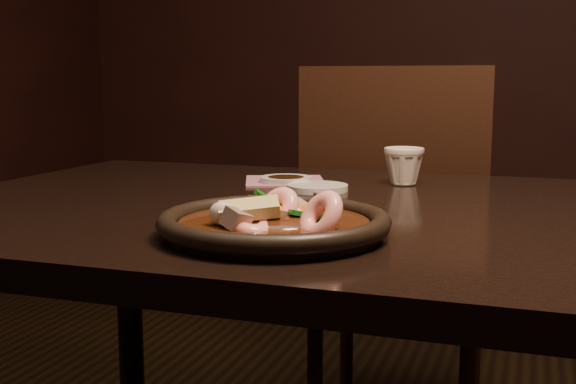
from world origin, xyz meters
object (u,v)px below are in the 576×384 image
(chair, at_px, (398,246))
(tea_cup, at_px, (404,165))
(plate, at_px, (274,224))
(table, at_px, (404,258))

(chair, bearing_deg, tea_cup, 98.97)
(chair, distance_m, tea_cup, 0.50)
(chair, xyz_separation_m, tea_cup, (0.08, -0.42, 0.26))
(plate, bearing_deg, tea_cup, 81.28)
(table, bearing_deg, chair, 100.71)
(table, height_order, tea_cup, tea_cup)
(chair, distance_m, plate, 0.96)
(plate, distance_m, tea_cup, 0.51)
(chair, height_order, tea_cup, chair)
(tea_cup, bearing_deg, chair, 100.87)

